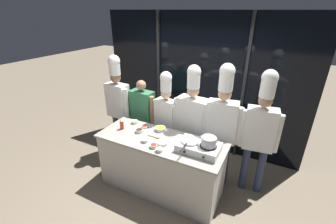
{
  "coord_description": "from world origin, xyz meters",
  "views": [
    {
      "loc": [
        1.42,
        -2.5,
        2.71
      ],
      "look_at": [
        0.0,
        0.25,
        1.29
      ],
      "focal_mm": 24.0,
      "sensor_mm": 36.0,
      "label": 1
    }
  ],
  "objects_px": {
    "prep_bowl_chicken": "(145,140)",
    "chef_apprentice": "(260,127)",
    "prep_bowl_carrots": "(160,129)",
    "frying_pan": "(190,140)",
    "chef_head": "(118,100)",
    "chef_line": "(192,117)",
    "prep_bowl_onion": "(159,150)",
    "serving_spoon_slotted": "(156,137)",
    "prep_bowl_chili_flakes": "(154,146)",
    "person_guest": "(142,113)",
    "prep_bowl_bell_pepper": "(144,126)",
    "portable_stove": "(199,147)",
    "stock_pot": "(209,141)",
    "squeeze_bottle_chili": "(122,124)",
    "prep_bowl_shrimp": "(135,122)",
    "prep_bowl_soy_glaze": "(139,131)",
    "chef_pastry": "(222,121)",
    "prep_bowl_bean_sprouts": "(162,143)",
    "chef_sous": "(166,114)"
  },
  "relations": [
    {
      "from": "stock_pot",
      "to": "serving_spoon_slotted",
      "type": "distance_m",
      "value": 0.84
    },
    {
      "from": "chef_line",
      "to": "portable_stove",
      "type": "bearing_deg",
      "value": 126.27
    },
    {
      "from": "chef_sous",
      "to": "chef_line",
      "type": "bearing_deg",
      "value": -171.08
    },
    {
      "from": "prep_bowl_chicken",
      "to": "prep_bowl_bell_pepper",
      "type": "xyz_separation_m",
      "value": [
        -0.24,
        0.37,
        -0.0
      ]
    },
    {
      "from": "prep_bowl_onion",
      "to": "serving_spoon_slotted",
      "type": "relative_size",
      "value": 0.46
    },
    {
      "from": "prep_bowl_chicken",
      "to": "chef_apprentice",
      "type": "bearing_deg",
      "value": 29.17
    },
    {
      "from": "prep_bowl_chili_flakes",
      "to": "chef_apprentice",
      "type": "distance_m",
      "value": 1.56
    },
    {
      "from": "prep_bowl_carrots",
      "to": "prep_bowl_soy_glaze",
      "type": "height_order",
      "value": "prep_bowl_carrots"
    },
    {
      "from": "chef_head",
      "to": "chef_line",
      "type": "distance_m",
      "value": 1.51
    },
    {
      "from": "person_guest",
      "to": "chef_line",
      "type": "xyz_separation_m",
      "value": [
        1.01,
        -0.06,
        0.16
      ]
    },
    {
      "from": "prep_bowl_bean_sprouts",
      "to": "serving_spoon_slotted",
      "type": "distance_m",
      "value": 0.22
    },
    {
      "from": "prep_bowl_chili_flakes",
      "to": "prep_bowl_soy_glaze",
      "type": "height_order",
      "value": "same"
    },
    {
      "from": "prep_bowl_chicken",
      "to": "chef_pastry",
      "type": "relative_size",
      "value": 0.05
    },
    {
      "from": "chef_line",
      "to": "prep_bowl_onion",
      "type": "bearing_deg",
      "value": 89.46
    },
    {
      "from": "prep_bowl_chili_flakes",
      "to": "serving_spoon_slotted",
      "type": "xyz_separation_m",
      "value": [
        -0.1,
        0.24,
        -0.02
      ]
    },
    {
      "from": "prep_bowl_shrimp",
      "to": "chef_head",
      "type": "xyz_separation_m",
      "value": [
        -0.61,
        0.33,
        0.18
      ]
    },
    {
      "from": "prep_bowl_bell_pepper",
      "to": "person_guest",
      "type": "height_order",
      "value": "person_guest"
    },
    {
      "from": "prep_bowl_carrots",
      "to": "prep_bowl_onion",
      "type": "relative_size",
      "value": 1.76
    },
    {
      "from": "serving_spoon_slotted",
      "to": "stock_pot",
      "type": "bearing_deg",
      "value": -1.78
    },
    {
      "from": "squeeze_bottle_chili",
      "to": "serving_spoon_slotted",
      "type": "height_order",
      "value": "squeeze_bottle_chili"
    },
    {
      "from": "frying_pan",
      "to": "chef_apprentice",
      "type": "bearing_deg",
      "value": 39.45
    },
    {
      "from": "frying_pan",
      "to": "prep_bowl_soy_glaze",
      "type": "xyz_separation_m",
      "value": [
        -0.88,
        0.06,
        -0.11
      ]
    },
    {
      "from": "prep_bowl_bell_pepper",
      "to": "chef_line",
      "type": "xyz_separation_m",
      "value": [
        0.66,
        0.41,
        0.14
      ]
    },
    {
      "from": "prep_bowl_chili_flakes",
      "to": "prep_bowl_soy_glaze",
      "type": "bearing_deg",
      "value": 147.6
    },
    {
      "from": "squeeze_bottle_chili",
      "to": "chef_head",
      "type": "bearing_deg",
      "value": 133.01
    },
    {
      "from": "prep_bowl_bell_pepper",
      "to": "prep_bowl_bean_sprouts",
      "type": "bearing_deg",
      "value": -32.16
    },
    {
      "from": "prep_bowl_onion",
      "to": "serving_spoon_slotted",
      "type": "xyz_separation_m",
      "value": [
        -0.22,
        0.29,
        -0.02
      ]
    },
    {
      "from": "chef_line",
      "to": "chef_apprentice",
      "type": "xyz_separation_m",
      "value": [
        1.05,
        0.04,
        0.05
      ]
    },
    {
      "from": "frying_pan",
      "to": "chef_apprentice",
      "type": "relative_size",
      "value": 0.23
    },
    {
      "from": "prep_bowl_carrots",
      "to": "frying_pan",
      "type": "bearing_deg",
      "value": -22.87
    },
    {
      "from": "prep_bowl_bean_sprouts",
      "to": "chef_sous",
      "type": "distance_m",
      "value": 0.79
    },
    {
      "from": "prep_bowl_shrimp",
      "to": "prep_bowl_soy_glaze",
      "type": "relative_size",
      "value": 0.87
    },
    {
      "from": "squeeze_bottle_chili",
      "to": "person_guest",
      "type": "height_order",
      "value": "person_guest"
    },
    {
      "from": "prep_bowl_soy_glaze",
      "to": "squeeze_bottle_chili",
      "type": "bearing_deg",
      "value": -173.29
    },
    {
      "from": "portable_stove",
      "to": "prep_bowl_onion",
      "type": "bearing_deg",
      "value": -150.43
    },
    {
      "from": "prep_bowl_chicken",
      "to": "chef_apprentice",
      "type": "height_order",
      "value": "chef_apprentice"
    },
    {
      "from": "prep_bowl_soy_glaze",
      "to": "chef_pastry",
      "type": "xyz_separation_m",
      "value": [
        1.15,
        0.55,
        0.19
      ]
    },
    {
      "from": "prep_bowl_chili_flakes",
      "to": "person_guest",
      "type": "height_order",
      "value": "person_guest"
    },
    {
      "from": "frying_pan",
      "to": "prep_bowl_carrots",
      "type": "height_order",
      "value": "frying_pan"
    },
    {
      "from": "prep_bowl_bell_pepper",
      "to": "chef_pastry",
      "type": "height_order",
      "value": "chef_pastry"
    },
    {
      "from": "chef_sous",
      "to": "chef_head",
      "type": "bearing_deg",
      "value": 8.26
    },
    {
      "from": "chef_apprentice",
      "to": "chef_head",
      "type": "bearing_deg",
      "value": -5.38
    },
    {
      "from": "prep_bowl_bean_sprouts",
      "to": "chef_pastry",
      "type": "relative_size",
      "value": 0.07
    },
    {
      "from": "stock_pot",
      "to": "prep_bowl_chicken",
      "type": "height_order",
      "value": "stock_pot"
    },
    {
      "from": "serving_spoon_slotted",
      "to": "portable_stove",
      "type": "bearing_deg",
      "value": -2.14
    },
    {
      "from": "prep_bowl_shrimp",
      "to": "person_guest",
      "type": "xyz_separation_m",
      "value": [
        -0.12,
        0.42,
        -0.02
      ]
    },
    {
      "from": "squeeze_bottle_chili",
      "to": "frying_pan",
      "type": "bearing_deg",
      "value": -1.0
    },
    {
      "from": "stock_pot",
      "to": "chef_line",
      "type": "distance_m",
      "value": 0.8
    },
    {
      "from": "chef_apprentice",
      "to": "chef_pastry",
      "type": "bearing_deg",
      "value": 0.0
    },
    {
      "from": "chef_head",
      "to": "chef_pastry",
      "type": "distance_m",
      "value": 2.0
    }
  ]
}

